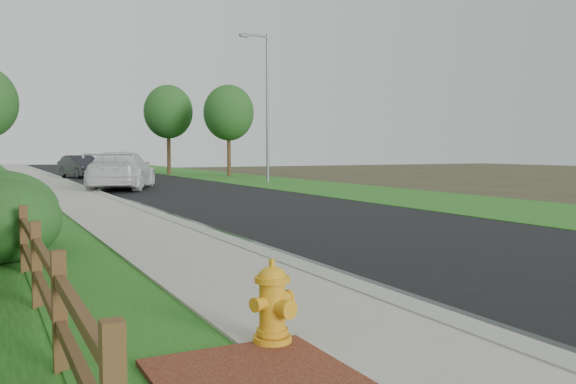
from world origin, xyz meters
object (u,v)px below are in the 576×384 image
ranch_fence (19,227)px  fire_hydrant (273,305)px  dark_car_mid (120,166)px  streetlight (265,99)px  white_suv (122,170)px

ranch_fence → fire_hydrant: size_ratio=20.75×
dark_car_mid → streetlight: bearing=136.0°
white_suv → streetlight: bearing=-144.8°
fire_hydrant → streetlight: bearing=65.4°
ranch_fence → white_suv: (5.60, 18.79, 0.32)m
streetlight → ranch_fence: bearing=-124.5°
white_suv → dark_car_mid: 11.21m
ranch_fence → white_suv: bearing=73.4°
dark_car_mid → streetlight: streetlight is taller
fire_hydrant → white_suv: (3.70, 25.08, 0.47)m
fire_hydrant → white_suv: 25.36m
white_suv → streetlight: streetlight is taller
fire_hydrant → dark_car_mid: bearing=80.8°
fire_hydrant → ranch_fence: bearing=106.8°
fire_hydrant → dark_car_mid: dark_car_mid is taller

